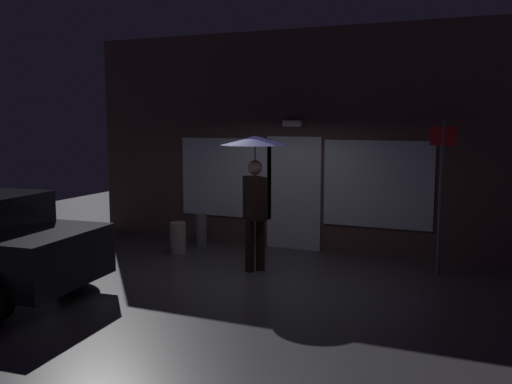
% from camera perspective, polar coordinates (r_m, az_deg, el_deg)
% --- Properties ---
extents(ground_plane, '(18.00, 18.00, 0.00)m').
position_cam_1_polar(ground_plane, '(9.26, -0.83, -8.52)').
color(ground_plane, '#423F44').
extents(building_facade, '(8.88, 0.48, 4.23)m').
position_cam_1_polar(building_facade, '(11.09, 4.15, 5.04)').
color(building_facade, brown).
rests_on(building_facade, ground).
extents(person_with_umbrella, '(1.14, 1.14, 2.26)m').
position_cam_1_polar(person_with_umbrella, '(9.30, -0.10, 2.36)').
color(person_with_umbrella, black).
rests_on(person_with_umbrella, ground).
extents(street_sign_post, '(0.40, 0.07, 2.52)m').
position_cam_1_polar(street_sign_post, '(9.58, 18.16, 0.33)').
color(street_sign_post, '#595B60').
rests_on(street_sign_post, ground).
extents(sidewalk_bollard, '(0.23, 0.23, 0.66)m').
position_cam_1_polar(sidewalk_bollard, '(11.42, -5.55, -3.81)').
color(sidewalk_bollard, slate).
rests_on(sidewalk_bollard, ground).
extents(sidewalk_bollard_2, '(0.29, 0.29, 0.60)m').
position_cam_1_polar(sidewalk_bollard_2, '(10.85, -7.86, -4.60)').
color(sidewalk_bollard_2, '#9E998E').
rests_on(sidewalk_bollard_2, ground).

